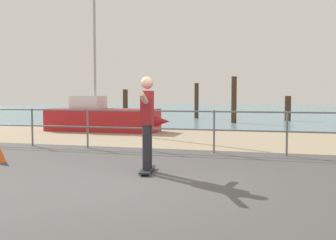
# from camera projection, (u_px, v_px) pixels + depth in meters

# --- Properties ---
(ground_plane) EXTENTS (24.00, 10.00, 0.04)m
(ground_plane) POSITION_uv_depth(u_px,v_px,m) (113.00, 202.00, 5.12)
(ground_plane) COLOR #474444
(ground_plane) RESTS_ON ground
(beach_strip) EXTENTS (24.00, 6.00, 0.04)m
(beach_strip) POSITION_uv_depth(u_px,v_px,m) (211.00, 138.00, 12.81)
(beach_strip) COLOR tan
(beach_strip) RESTS_ON ground
(sea_surface) EXTENTS (72.00, 50.00, 0.04)m
(sea_surface) POSITION_uv_depth(u_px,v_px,m) (255.00, 110.00, 39.73)
(sea_surface) COLOR slate
(sea_surface) RESTS_ON ground
(railing_fence) EXTENTS (11.79, 0.05, 1.05)m
(railing_fence) POSITION_uv_depth(u_px,v_px,m) (117.00, 123.00, 10.00)
(railing_fence) COLOR slate
(railing_fence) RESTS_ON ground
(sailboat) EXTENTS (4.96, 1.45, 5.50)m
(sailboat) POSITION_uv_depth(u_px,v_px,m) (106.00, 118.00, 15.18)
(sailboat) COLOR #B21E23
(sailboat) RESTS_ON ground
(skateboard) EXTENTS (0.34, 0.82, 0.08)m
(skateboard) POSITION_uv_depth(u_px,v_px,m) (147.00, 170.00, 6.99)
(skateboard) COLOR black
(skateboard) RESTS_ON ground
(skateboarder) EXTENTS (0.36, 1.44, 1.65)m
(skateboarder) POSITION_uv_depth(u_px,v_px,m) (147.00, 117.00, 6.93)
(skateboarder) COLOR #26262B
(skateboarder) RESTS_ON skateboard
(groyne_post_0) EXTENTS (0.25, 0.25, 1.73)m
(groyne_post_0) POSITION_uv_depth(u_px,v_px,m) (125.00, 106.00, 20.04)
(groyne_post_0) COLOR #422D1E
(groyne_post_0) RESTS_ON ground
(groyne_post_1) EXTENTS (0.27, 0.27, 2.19)m
(groyne_post_1) POSITION_uv_depth(u_px,v_px,m) (196.00, 101.00, 24.21)
(groyne_post_1) COLOR #422D1E
(groyne_post_1) RESTS_ON ground
(groyne_post_2) EXTENTS (0.27, 0.27, 2.39)m
(groyne_post_2) POSITION_uv_depth(u_px,v_px,m) (234.00, 100.00, 19.83)
(groyne_post_2) COLOR #422D1E
(groyne_post_2) RESTS_ON ground
(groyne_post_3) EXTENTS (0.34, 0.34, 1.40)m
(groyne_post_3) POSITION_uv_depth(u_px,v_px,m) (288.00, 108.00, 21.65)
(groyne_post_3) COLOR #422D1E
(groyne_post_3) RESTS_ON ground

